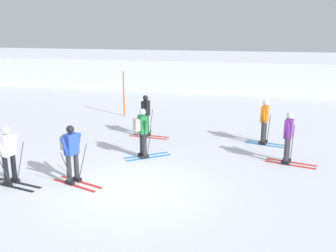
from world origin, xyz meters
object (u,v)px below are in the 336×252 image
object	(u,v)px
skier_purple	(288,136)
skier_green	(142,131)
skier_orange	(265,121)
skier_black	(146,115)
trail_marker_pole	(124,94)
skier_white	(8,154)
skier_blue	(71,151)

from	to	relation	value
skier_purple	skier_green	xyz separation A→B (m)	(-4.76, -0.56, 0.04)
skier_orange	skier_black	bearing A→B (deg)	-179.02
skier_black	trail_marker_pole	bearing A→B (deg)	123.11
skier_green	skier_orange	size ratio (longest dim) A/B	1.00
skier_black	skier_orange	bearing A→B (deg)	0.98
skier_green	trail_marker_pole	world-z (taller)	trail_marker_pole
skier_white	skier_orange	xyz separation A→B (m)	(6.99, 5.60, -0.00)
skier_green	trail_marker_pole	distance (m)	6.30
skier_white	trail_marker_pole	xyz separation A→B (m)	(0.25, 8.74, 0.20)
skier_green	skier_black	world-z (taller)	same
skier_blue	skier_green	bearing A→B (deg)	62.62
skier_black	skier_green	bearing A→B (deg)	-76.06
skier_black	trail_marker_pole	xyz separation A→B (m)	(-2.10, 3.22, 0.20)
skier_purple	skier_orange	distance (m)	2.11
skier_orange	skier_black	xyz separation A→B (m)	(-4.64, -0.08, -0.00)
skier_blue	skier_white	bearing A→B (deg)	-162.83
skier_blue	skier_orange	distance (m)	7.38
skier_green	skier_blue	world-z (taller)	same
skier_white	skier_orange	bearing A→B (deg)	38.66
trail_marker_pole	skier_purple	bearing A→B (deg)	-34.46
skier_purple	trail_marker_pole	xyz separation A→B (m)	(-7.47, 5.12, 0.20)
skier_green	skier_white	xyz separation A→B (m)	(-2.97, -3.05, -0.04)
skier_green	skier_orange	world-z (taller)	same
skier_blue	skier_black	xyz separation A→B (m)	(0.70, 5.01, -0.04)
skier_white	skier_black	size ratio (longest dim) A/B	1.00
skier_green	skier_black	size ratio (longest dim) A/B	1.00
skier_green	skier_blue	distance (m)	2.86
trail_marker_pole	skier_black	bearing A→B (deg)	-56.89
skier_white	trail_marker_pole	distance (m)	8.74
skier_purple	skier_orange	bearing A→B (deg)	110.08
skier_white	skier_green	bearing A→B (deg)	45.77
skier_purple	skier_blue	world-z (taller)	same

